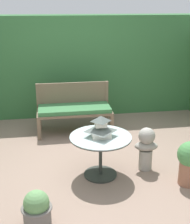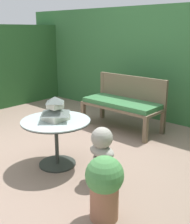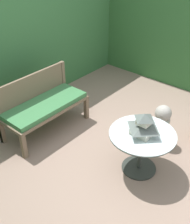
{
  "view_description": "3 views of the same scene",
  "coord_description": "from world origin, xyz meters",
  "px_view_note": "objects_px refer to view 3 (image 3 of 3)",
  "views": [
    {
      "loc": [
        -0.45,
        -3.9,
        2.16
      ],
      "look_at": [
        0.28,
        0.71,
        0.52
      ],
      "focal_mm": 50.0,
      "sensor_mm": 36.0,
      "label": 1
    },
    {
      "loc": [
        2.56,
        -2.29,
        1.56
      ],
      "look_at": [
        -0.14,
        0.7,
        0.36
      ],
      "focal_mm": 45.0,
      "sensor_mm": 36.0,
      "label": 2
    },
    {
      "loc": [
        -2.16,
        -1.59,
        2.57
      ],
      "look_at": [
        0.33,
        0.53,
        0.42
      ],
      "focal_mm": 45.0,
      "sensor_mm": 36.0,
      "label": 3
    }
  ],
  "objects_px": {
    "patio_table": "(142,141)",
    "pagoda_birdhouse": "(144,125)",
    "garden_bench": "(45,107)",
    "garden_bust": "(162,123)"
  },
  "relations": [
    {
      "from": "patio_table",
      "to": "garden_bench",
      "type": "bearing_deg",
      "value": 97.33
    },
    {
      "from": "pagoda_birdhouse",
      "to": "patio_table",
      "type": "bearing_deg",
      "value": -63.43
    },
    {
      "from": "garden_bench",
      "to": "patio_table",
      "type": "height_order",
      "value": "patio_table"
    },
    {
      "from": "patio_table",
      "to": "garden_bust",
      "type": "xyz_separation_m",
      "value": [
        0.64,
        0.07,
        -0.11
      ]
    },
    {
      "from": "patio_table",
      "to": "pagoda_birdhouse",
      "type": "bearing_deg",
      "value": 116.57
    },
    {
      "from": "patio_table",
      "to": "pagoda_birdhouse",
      "type": "height_order",
      "value": "pagoda_birdhouse"
    },
    {
      "from": "patio_table",
      "to": "garden_bust",
      "type": "bearing_deg",
      "value": 6.36
    },
    {
      "from": "garden_bench",
      "to": "garden_bust",
      "type": "xyz_separation_m",
      "value": [
        0.83,
        -1.44,
        -0.06
      ]
    },
    {
      "from": "garden_bench",
      "to": "garden_bust",
      "type": "bearing_deg",
      "value": -60.06
    },
    {
      "from": "patio_table",
      "to": "garden_bust",
      "type": "height_order",
      "value": "garden_bust"
    }
  ]
}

